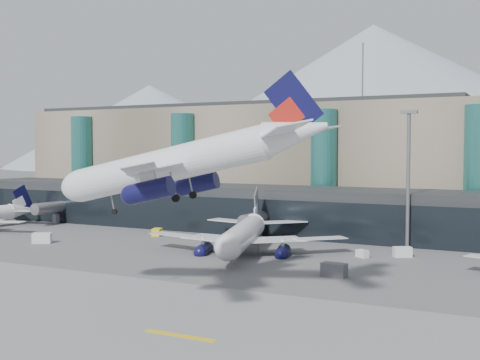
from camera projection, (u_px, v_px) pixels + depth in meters
The scene contains 14 objects.
ground at pixel (114, 285), 81.87m from camera, with size 900.00×900.00×0.00m, color #515154.
runway_strip at pixel (31, 311), 68.46m from camera, with size 400.00×40.00×0.04m, color slate.
runway_markings at pixel (31, 311), 68.46m from camera, with size 128.00×1.00×0.02m.
concourse at pixel (278, 210), 133.23m from camera, with size 170.00×27.00×10.00m.
terminal_main at pixel (242, 159), 172.65m from camera, with size 130.00×30.00×31.00m.
teal_towers at pixel (249, 166), 153.97m from camera, with size 116.40×19.40×46.00m.
lightmast_mid at pixel (408, 171), 110.68m from camera, with size 3.00×1.20×25.60m.
hero_jet at pixel (195, 151), 70.75m from camera, with size 36.14×36.17×11.74m.
jet_parked_mid at pixel (246, 226), 108.76m from camera, with size 36.54×38.23×12.27m.
veh_a at pixel (42, 238), 118.10m from camera, with size 3.54×1.99×1.99m, color silver.
veh_b at pixel (157, 232), 127.89m from camera, with size 2.77×1.70×1.60m, color yellow.
veh_c at pixel (334, 270), 87.07m from camera, with size 3.60×1.90×2.00m, color #504F55.
veh_d at pixel (402, 252), 102.99m from camera, with size 3.03×1.62×1.73m, color silver.
veh_g at pixel (362, 254), 102.61m from camera, with size 2.17×1.27×1.27m, color silver.
Camera 1 is at (51.51, -64.85, 18.59)m, focal length 45.00 mm.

